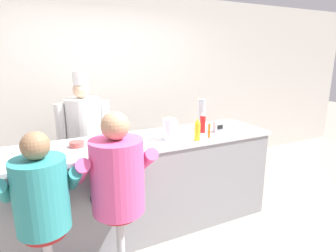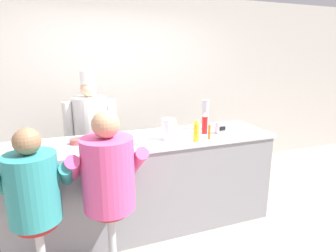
% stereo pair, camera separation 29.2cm
% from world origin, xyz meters
% --- Properties ---
extents(ground_plane, '(20.00, 20.00, 0.00)m').
position_xyz_m(ground_plane, '(0.00, 0.00, 0.00)').
color(ground_plane, '#9E9384').
extents(wall_back, '(10.00, 0.06, 2.70)m').
position_xyz_m(wall_back, '(0.00, 1.82, 1.35)').
color(wall_back, beige).
rests_on(wall_back, ground_plane).
extents(diner_counter, '(2.76, 0.71, 1.01)m').
position_xyz_m(diner_counter, '(0.00, 0.36, 0.50)').
color(diner_counter, gray).
rests_on(diner_counter, ground_plane).
extents(ketchup_bottle_red, '(0.06, 0.06, 0.24)m').
position_xyz_m(ketchup_bottle_red, '(0.66, 0.31, 1.12)').
color(ketchup_bottle_red, red).
rests_on(ketchup_bottle_red, diner_counter).
extents(mustard_bottle_yellow, '(0.06, 0.06, 0.23)m').
position_xyz_m(mustard_bottle_yellow, '(0.45, 0.09, 1.11)').
color(mustard_bottle_yellow, yellow).
rests_on(mustard_bottle_yellow, diner_counter).
extents(hot_sauce_bottle_orange, '(0.03, 0.03, 0.15)m').
position_xyz_m(hot_sauce_bottle_orange, '(0.61, 0.11, 1.08)').
color(hot_sauce_bottle_orange, orange).
rests_on(hot_sauce_bottle_orange, diner_counter).
extents(water_pitcher_clear, '(0.16, 0.14, 0.22)m').
position_xyz_m(water_pitcher_clear, '(0.21, 0.24, 1.12)').
color(water_pitcher_clear, silver).
rests_on(water_pitcher_clear, diner_counter).
extents(breakfast_plate, '(0.23, 0.23, 0.05)m').
position_xyz_m(breakfast_plate, '(-0.19, 0.15, 1.02)').
color(breakfast_plate, white).
rests_on(breakfast_plate, diner_counter).
extents(cereal_bowl, '(0.14, 0.14, 0.05)m').
position_xyz_m(cereal_bowl, '(-0.68, 0.42, 1.03)').
color(cereal_bowl, '#B24C47').
rests_on(cereal_bowl, diner_counter).
extents(cup_stack_steel, '(0.09, 0.09, 0.34)m').
position_xyz_m(cup_stack_steel, '(0.75, 0.48, 1.18)').
color(cup_stack_steel, '#B7BABF').
rests_on(cup_stack_steel, diner_counter).
extents(napkin_dispenser_chrome, '(0.11, 0.07, 0.12)m').
position_xyz_m(napkin_dispenser_chrome, '(0.83, 0.26, 1.07)').
color(napkin_dispenser_chrome, silver).
rests_on(napkin_dispenser_chrome, diner_counter).
extents(diner_seated_teal, '(0.57, 0.56, 1.35)m').
position_xyz_m(diner_seated_teal, '(-1.03, -0.19, 0.85)').
color(diner_seated_teal, '#B2B5BA').
rests_on(diner_seated_teal, ground_plane).
extents(diner_seated_pink, '(0.64, 0.63, 1.44)m').
position_xyz_m(diner_seated_pink, '(-0.48, -0.19, 0.89)').
color(diner_seated_pink, '#B2B5BA').
rests_on(diner_seated_pink, ground_plane).
extents(cook_in_whites_near, '(0.65, 0.42, 1.66)m').
position_xyz_m(cook_in_whites_near, '(-0.47, 1.21, 0.91)').
color(cook_in_whites_near, '#232328').
rests_on(cook_in_whites_near, ground_plane).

